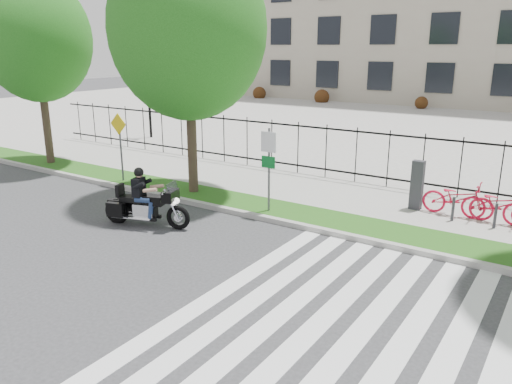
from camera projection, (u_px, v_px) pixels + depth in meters
The scene contains 13 objects.
ground at pixel (150, 265), 11.65m from camera, with size 120.00×120.00×0.00m, color #313133.
curb at pixel (249, 215), 14.90m from camera, with size 60.00×0.20×0.15m, color #9E9C95.
grass_verge at pixel (265, 208), 15.58m from camera, with size 60.00×1.50×0.15m, color #1D4A12.
sidewalk at pixel (303, 189), 17.58m from camera, with size 60.00×3.50×0.15m, color gray.
plaza at pixel (435, 127), 31.61m from camera, with size 80.00×34.00×0.10m, color gray.
crosswalk_stripes at pixel (341, 326), 9.08m from camera, with size 5.70×8.00×0.01m, color silver, non-canonical shape.
iron_fence at pixel (326, 151), 18.68m from camera, with size 30.00×0.06×2.00m, color black, non-canonical shape.
lamp_post_left at pixel (148, 80), 26.73m from camera, with size 1.06×0.70×4.25m.
street_tree_0 at pixel (37, 39), 19.95m from camera, with size 4.35×4.35×7.55m.
street_tree_1 at pixel (188, 29), 15.62m from camera, with size 4.99×4.99×8.18m.
sign_pole_regulatory at pixel (269, 159), 14.62m from camera, with size 0.50×0.09×2.50m.
sign_pole_warning at pixel (120, 138), 18.02m from camera, with size 0.78×0.09×2.49m.
motorcycle_rider at pixel (145, 203), 14.02m from camera, with size 2.57×1.22×2.04m.
Camera 1 is at (7.99, -7.54, 4.90)m, focal length 35.00 mm.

